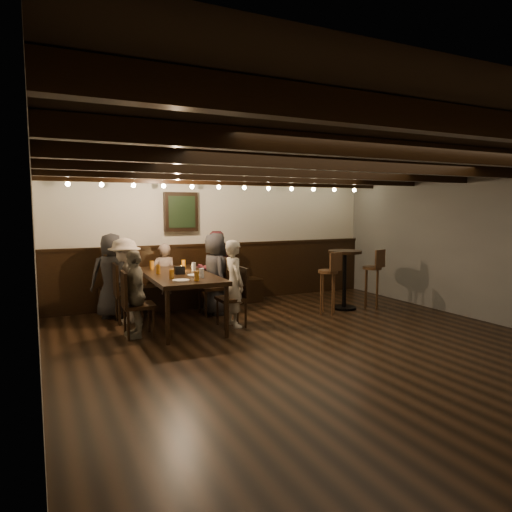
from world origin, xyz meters
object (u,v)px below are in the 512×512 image
dining_table (179,278)px  person_bench_centre (164,277)px  chair_left_far (138,317)px  person_bench_right (215,270)px  high_top_table (345,271)px  person_right_near (215,274)px  person_right_far (234,283)px  chair_right_near (214,297)px  person_bench_left (112,276)px  chair_left_near (128,304)px  chair_right_far (233,308)px  person_left_far (135,294)px  bar_stool_right (372,286)px  bar_stool_left (328,291)px  person_left_near (125,280)px

dining_table → person_bench_centre: person_bench_centre is taller
chair_left_far → person_bench_right: 2.15m
person_bench_right → high_top_table: 2.34m
person_right_near → person_right_far: size_ratio=1.05×
chair_right_near → person_bench_left: (-1.60, 0.51, 0.41)m
chair_left_near → high_top_table: high_top_table is taller
chair_right_far → person_left_far: 1.51m
person_right_near → person_left_far: bearing=121.0°
bar_stool_right → chair_right_near: bearing=146.1°
bar_stool_right → chair_right_far: bearing=164.3°
chair_left_near → person_right_far: (1.44, -0.95, 0.38)m
bar_stool_right → person_left_far: bearing=163.0°
chair_left_far → person_bench_right: person_bench_right is taller
chair_left_near → chair_right_near: size_ratio=0.97×
chair_right_far → bar_stool_left: bar_stool_left is taller
person_bench_centre → person_left_near: size_ratio=0.89×
person_bench_centre → bar_stool_left: (2.46, -1.49, -0.20)m
chair_left_far → bar_stool_left: bar_stool_left is taller
person_bench_left → person_bench_right: 1.80m
chair_left_near → chair_right_far: size_ratio=1.05×
person_left_near → bar_stool_right: person_left_near is taller
chair_left_near → person_bench_left: person_bench_left is taller
person_bench_right → person_right_near: 0.47m
person_bench_right → person_right_far: size_ratio=1.05×
person_right_far → high_top_table: person_right_far is taller
person_right_near → chair_right_near: bearing=90.0°
chair_right_far → person_right_far: 0.39m
chair_right_far → person_bench_centre: (-0.67, 1.52, 0.32)m
person_left_far → bar_stool_left: (3.26, -0.02, -0.22)m
chair_left_far → person_bench_left: bearing=-172.4°
person_right_far → person_left_far: bearing=90.0°
high_top_table → dining_table: bearing=175.5°
dining_table → chair_right_far: 0.96m
chair_right_near → bar_stool_right: size_ratio=0.91×
dining_table → person_right_near: 0.88m
chair_left_near → high_top_table: size_ratio=0.89×
chair_left_near → person_bench_right: bearing=105.5°
chair_left_near → person_left_near: bearing=-90.0°
chair_right_far → chair_left_near: bearing=58.0°
person_left_far → bar_stool_right: bearing=92.4°
dining_table → chair_right_near: chair_right_near is taller
person_right_near → high_top_table: bearing=-104.5°
person_right_near → person_right_far: bearing=180.0°
person_left_near → bar_stool_right: bearing=80.4°
chair_right_near → bar_stool_right: bar_stool_right is taller
person_left_far → person_left_near: bearing=180.0°
chair_left_near → bar_stool_right: bar_stool_right is taller
person_right_near → person_right_far: (-0.03, -0.90, -0.03)m
person_right_near → person_bench_centre: bearing=51.3°
person_right_near → person_right_far: 0.90m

